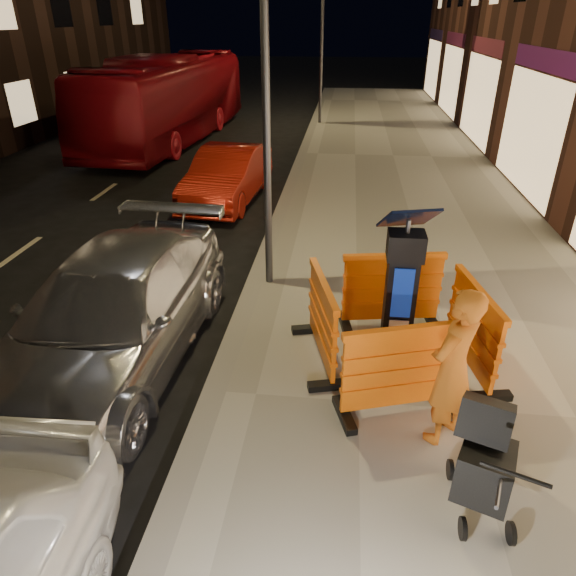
# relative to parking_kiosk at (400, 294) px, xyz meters

# --- Properties ---
(ground_plane) EXTENTS (120.00, 120.00, 0.00)m
(ground_plane) POSITION_rel_parking_kiosk_xyz_m (-2.21, -0.85, -1.18)
(ground_plane) COLOR black
(ground_plane) RESTS_ON ground
(sidewalk) EXTENTS (6.00, 60.00, 0.15)m
(sidewalk) POSITION_rel_parking_kiosk_xyz_m (0.79, -0.85, -1.10)
(sidewalk) COLOR gray
(sidewalk) RESTS_ON ground
(kerb) EXTENTS (0.30, 60.00, 0.15)m
(kerb) POSITION_rel_parking_kiosk_xyz_m (-2.21, -0.85, -1.10)
(kerb) COLOR slate
(kerb) RESTS_ON ground
(parking_kiosk) EXTENTS (0.78, 0.78, 2.06)m
(parking_kiosk) POSITION_rel_parking_kiosk_xyz_m (0.00, 0.00, 0.00)
(parking_kiosk) COLOR black
(parking_kiosk) RESTS_ON sidewalk
(barrier_front) EXTENTS (1.59, 1.03, 1.15)m
(barrier_front) POSITION_rel_parking_kiosk_xyz_m (0.00, -0.95, -0.46)
(barrier_front) COLOR orange
(barrier_front) RESTS_ON sidewalk
(barrier_back) EXTENTS (1.56, 0.85, 1.15)m
(barrier_back) POSITION_rel_parking_kiosk_xyz_m (0.00, 0.95, -0.46)
(barrier_back) COLOR orange
(barrier_back) RESTS_ON sidewalk
(barrier_kerbside) EXTENTS (0.96, 1.58, 1.15)m
(barrier_kerbside) POSITION_rel_parking_kiosk_xyz_m (-0.95, 0.00, -0.46)
(barrier_kerbside) COLOR orange
(barrier_kerbside) RESTS_ON sidewalk
(barrier_bldgside) EXTENTS (0.87, 1.56, 1.15)m
(barrier_bldgside) POSITION_rel_parking_kiosk_xyz_m (0.95, 0.00, -0.46)
(barrier_bldgside) COLOR orange
(barrier_bldgside) RESTS_ON sidewalk
(car_silver) EXTENTS (2.30, 5.20, 1.48)m
(car_silver) POSITION_rel_parking_kiosk_xyz_m (-3.72, -0.14, -1.18)
(car_silver) COLOR silver
(car_silver) RESTS_ON ground
(car_red) EXTENTS (1.72, 4.15, 1.33)m
(car_red) POSITION_rel_parking_kiosk_xyz_m (-3.69, 6.78, -1.18)
(car_red) COLOR maroon
(car_red) RESTS_ON ground
(bus_doubledecker) EXTENTS (3.19, 10.95, 3.01)m
(bus_doubledecker) POSITION_rel_parking_kiosk_xyz_m (-7.32, 13.66, -1.18)
(bus_doubledecker) COLOR maroon
(bus_doubledecker) RESTS_ON ground
(man) EXTENTS (0.76, 0.78, 1.81)m
(man) POSITION_rel_parking_kiosk_xyz_m (0.44, -1.30, -0.13)
(man) COLOR #B55917
(man) RESTS_ON sidewalk
(stroller) EXTENTS (0.79, 0.95, 1.02)m
(stroller) POSITION_rel_parking_kiosk_xyz_m (0.64, -2.20, -0.52)
(stroller) COLOR black
(stroller) RESTS_ON sidewalk
(street_lamp_mid) EXTENTS (0.12, 0.12, 6.00)m
(street_lamp_mid) POSITION_rel_parking_kiosk_xyz_m (-1.96, 2.15, 1.97)
(street_lamp_mid) COLOR #3F3F44
(street_lamp_mid) RESTS_ON sidewalk
(street_lamp_far) EXTENTS (0.12, 0.12, 6.00)m
(street_lamp_far) POSITION_rel_parking_kiosk_xyz_m (-1.96, 17.15, 1.97)
(street_lamp_far) COLOR #3F3F44
(street_lamp_far) RESTS_ON sidewalk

